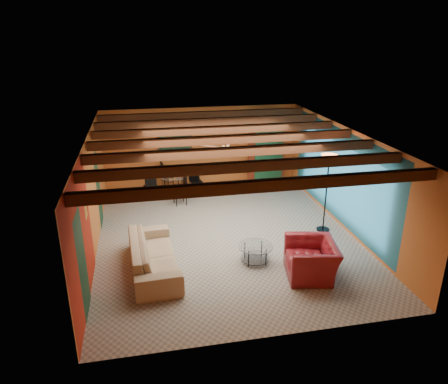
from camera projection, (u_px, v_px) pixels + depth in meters
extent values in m
cube|color=gray|center=(226.00, 236.00, 11.06)|extent=(6.50, 8.00, 0.01)
cube|color=silver|center=(226.00, 135.00, 10.10)|extent=(6.50, 8.00, 0.01)
cube|color=#B45F29|center=(202.00, 147.00, 14.24)|extent=(6.50, 0.02, 2.70)
cube|color=#A02112|center=(91.00, 197.00, 9.98)|extent=(0.02, 8.00, 2.70)
cube|color=teal|center=(345.00, 179.00, 11.19)|extent=(0.02, 8.00, 2.70)
imported|color=#A08567|center=(153.00, 255.00, 9.35)|extent=(1.11, 2.55, 0.73)
imported|color=maroon|center=(311.00, 259.00, 9.15)|extent=(1.24, 1.36, 0.77)
cube|color=maroon|center=(266.00, 156.00, 14.50)|extent=(1.29, 0.98, 2.03)
cube|color=black|center=(175.00, 140.00, 13.93)|extent=(1.05, 0.03, 0.65)
imported|color=#26661E|center=(268.00, 119.00, 14.04)|extent=(0.53, 0.47, 0.53)
imported|color=orange|center=(172.00, 165.00, 13.36)|extent=(0.26, 0.26, 0.21)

